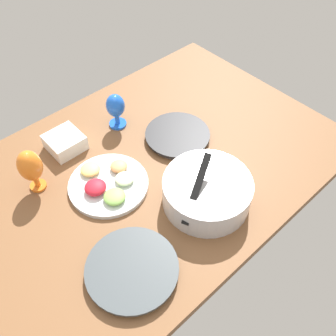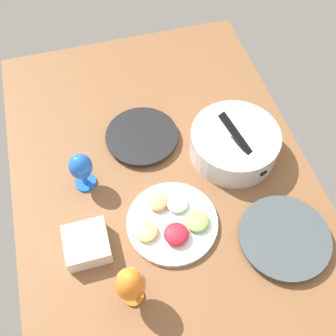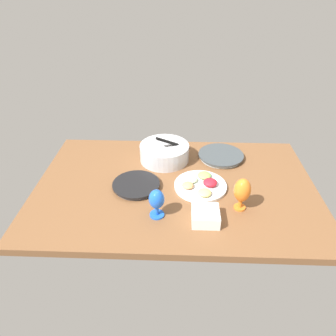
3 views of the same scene
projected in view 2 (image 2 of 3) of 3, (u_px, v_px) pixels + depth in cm
name	position (u px, v px, depth cm)	size (l,w,h in cm)	color
ground_plane	(166.00, 189.00, 141.83)	(160.00, 104.00, 4.00)	brown
dinner_plate_left	(142.00, 137.00, 150.23)	(26.94, 26.94, 2.64)	#4C4C51
dinner_plate_right	(284.00, 238.00, 128.05)	(29.27, 29.27, 2.94)	silver
mixing_bowl	(234.00, 143.00, 143.28)	(31.86, 31.31, 18.49)	silver
fruit_platter	(172.00, 222.00, 130.90)	(29.77, 29.77, 5.38)	silver
hurricane_glass_blue	(81.00, 168.00, 132.87)	(7.82, 7.82, 15.71)	blue
hurricane_glass_orange	(131.00, 285.00, 110.17)	(8.61, 8.61, 18.26)	orange
square_bowl_white	(87.00, 244.00, 124.81)	(13.48, 13.48, 6.39)	white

